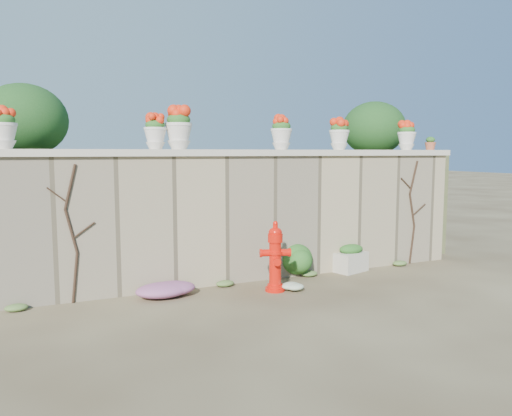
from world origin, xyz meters
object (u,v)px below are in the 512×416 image
planter_box (351,259)px  urn_pot_0 (3,128)px  fire_hydrant (275,256)px  terracotta_pot (430,144)px

planter_box → urn_pot_0: 5.71m
fire_hydrant → planter_box: bearing=34.7°
planter_box → terracotta_pot: 2.81m
fire_hydrant → urn_pot_0: urn_pot_0 is taller
fire_hydrant → terracotta_pot: size_ratio=4.29×
terracotta_pot → fire_hydrant: bearing=-167.4°
fire_hydrant → urn_pot_0: size_ratio=1.92×
urn_pot_0 → fire_hydrant: bearing=-13.1°
fire_hydrant → terracotta_pot: (3.70, 0.83, 1.69)m
fire_hydrant → planter_box: 1.85m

